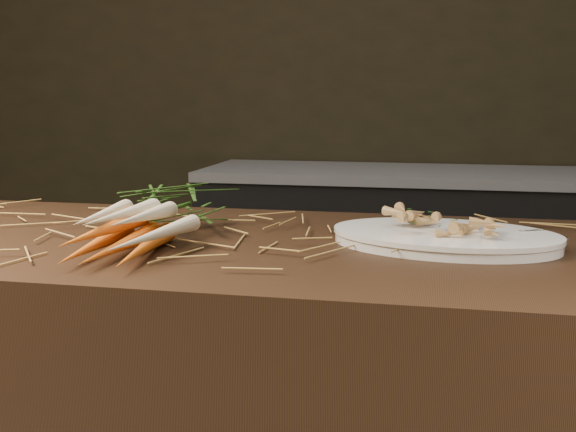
{
  "coord_description": "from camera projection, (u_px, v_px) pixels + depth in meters",
  "views": [
    {
      "loc": [
        0.41,
        -0.94,
        1.16
      ],
      "look_at": [
        0.16,
        0.23,
        0.96
      ],
      "focal_mm": 45.0,
      "sensor_mm": 36.0,
      "label": 1
    }
  ],
  "objects": [
    {
      "name": "back_counter",
      "position": [
        412.0,
        265.0,
        3.15
      ],
      "size": [
        1.82,
        0.62,
        0.84
      ],
      "color": "black",
      "rests_on": "ground"
    },
    {
      "name": "straw_bedding",
      "position": [
        209.0,
        234.0,
        1.32
      ],
      "size": [
        1.4,
        0.6,
        0.02
      ],
      "primitive_type": null,
      "color": "olive",
      "rests_on": "main_counter"
    },
    {
      "name": "root_veg_bunch",
      "position": [
        154.0,
        216.0,
        1.31
      ],
      "size": [
        0.19,
        0.49,
        0.09
      ],
      "rotation": [
        0.0,
        0.0,
        -0.0
      ],
      "color": "orange",
      "rests_on": "main_counter"
    },
    {
      "name": "serving_platter",
      "position": [
        445.0,
        240.0,
        1.26
      ],
      "size": [
        0.43,
        0.32,
        0.02
      ],
      "primitive_type": null,
      "rotation": [
        0.0,
        0.0,
        -0.17
      ],
      "color": "white",
      "rests_on": "main_counter"
    },
    {
      "name": "roasted_veg_heap",
      "position": [
        445.0,
        221.0,
        1.26
      ],
      "size": [
        0.21,
        0.17,
        0.04
      ],
      "primitive_type": null,
      "rotation": [
        0.0,
        0.0,
        -0.17
      ],
      "color": "#A97F44",
      "rests_on": "serving_platter"
    },
    {
      "name": "serving_fork",
      "position": [
        528.0,
        241.0,
        1.19
      ],
      "size": [
        0.14,
        0.08,
        0.0
      ],
      "primitive_type": "cube",
      "rotation": [
        0.0,
        0.0,
        -1.06
      ],
      "color": "silver",
      "rests_on": "serving_platter"
    }
  ]
}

